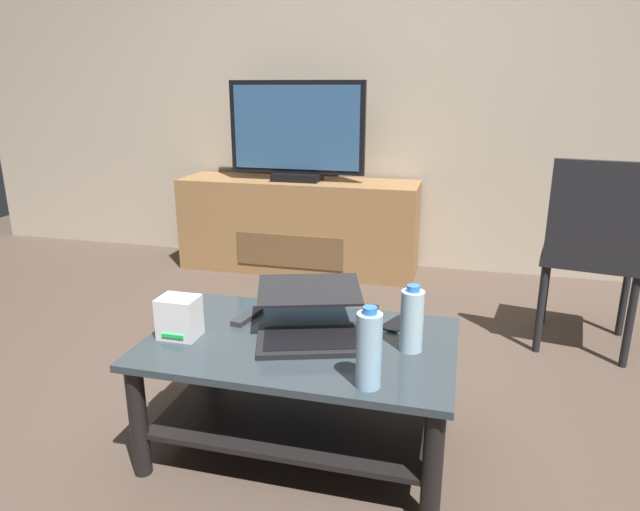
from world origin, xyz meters
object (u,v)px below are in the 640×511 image
object	(u,v)px
media_cabinet	(299,225)
water_bottle_far	(369,349)
water_bottle_near	(412,320)
tv_remote	(247,317)
television	(297,133)
cell_phone	(397,324)
laptop	(310,319)
soundbar_remote	(368,314)
coffee_table	(301,374)
dining_chair	(593,246)
router_box	(179,317)

from	to	relation	value
media_cabinet	water_bottle_far	world-z (taller)	water_bottle_far
water_bottle_near	tv_remote	bearing A→B (deg)	170.74
media_cabinet	water_bottle_near	world-z (taller)	water_bottle_near
television	cell_phone	bearing A→B (deg)	-62.65
laptop	water_bottle_near	bearing A→B (deg)	-3.60
television	soundbar_remote	bearing A→B (deg)	-65.06
coffee_table	water_bottle_near	size ratio (longest dim) A/B	4.65
dining_chair	laptop	bearing A→B (deg)	-136.16
coffee_table	router_box	size ratio (longest dim) A/B	7.26
media_cabinet	tv_remote	size ratio (longest dim) A/B	10.30
coffee_table	water_bottle_near	distance (m)	0.44
media_cabinet	dining_chair	bearing A→B (deg)	-27.53
television	cell_phone	world-z (taller)	television
media_cabinet	water_bottle_far	xyz separation A→B (m)	(0.88, -2.22, 0.22)
media_cabinet	television	size ratio (longest dim) A/B	1.78
laptop	tv_remote	distance (m)	0.28
coffee_table	tv_remote	size ratio (longest dim) A/B	6.54
soundbar_remote	router_box	bearing A→B (deg)	-147.12
dining_chair	router_box	world-z (taller)	dining_chair
television	water_bottle_near	bearing A→B (deg)	-63.34
tv_remote	soundbar_remote	xyz separation A→B (m)	(0.43, 0.14, 0.00)
dining_chair	water_bottle_near	bearing A→B (deg)	-124.74
cell_phone	soundbar_remote	size ratio (longest dim) A/B	0.88
media_cabinet	soundbar_remote	world-z (taller)	media_cabinet
water_bottle_near	water_bottle_far	size ratio (longest dim) A/B	0.91
router_box	soundbar_remote	world-z (taller)	router_box
water_bottle_far	television	bearing A→B (deg)	111.71
media_cabinet	tv_remote	xyz separation A→B (m)	(0.36, -1.86, 0.11)
dining_chair	water_bottle_near	distance (m)	1.30
router_box	soundbar_remote	distance (m)	0.69
water_bottle_far	cell_phone	xyz separation A→B (m)	(0.03, 0.45, -0.11)
tv_remote	coffee_table	bearing A→B (deg)	-15.22
coffee_table	media_cabinet	xyz separation A→B (m)	(-0.60, 1.98, 0.03)
router_box	water_bottle_near	xyz separation A→B (m)	(0.78, 0.10, 0.03)
laptop	cell_phone	size ratio (longest dim) A/B	3.39
soundbar_remote	laptop	bearing A→B (deg)	-123.89
soundbar_remote	tv_remote	bearing A→B (deg)	-158.63
dining_chair	soundbar_remote	xyz separation A→B (m)	(-0.92, -0.83, -0.10)
dining_chair	laptop	size ratio (longest dim) A/B	1.99
media_cabinet	television	xyz separation A→B (m)	(-0.00, -0.02, 0.63)
coffee_table	laptop	xyz separation A→B (m)	(0.02, 0.04, 0.19)
tv_remote	water_bottle_near	bearing A→B (deg)	1.48
media_cabinet	television	bearing A→B (deg)	-90.00
media_cabinet	water_bottle_near	bearing A→B (deg)	-63.60
water_bottle_near	dining_chair	bearing A→B (deg)	55.26
water_bottle_far	cell_phone	size ratio (longest dim) A/B	1.76
coffee_table	soundbar_remote	size ratio (longest dim) A/B	6.54
water_bottle_near	router_box	bearing A→B (deg)	-172.90
water_bottle_far	cell_phone	world-z (taller)	water_bottle_far
dining_chair	media_cabinet	bearing A→B (deg)	152.47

